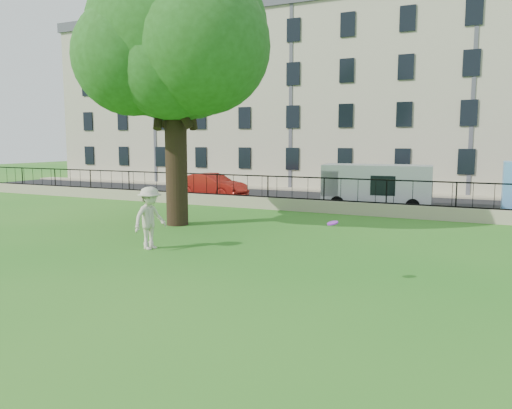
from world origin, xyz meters
The scene contains 11 objects.
ground centered at (0.00, 0.00, 0.00)m, with size 120.00×120.00×0.00m, color #21721B.
retaining_wall centered at (0.00, 12.00, 0.30)m, with size 50.00×0.40×0.60m, color tan.
iron_railing centered at (0.00, 12.00, 1.15)m, with size 50.00×0.05×1.13m.
street centered at (0.00, 16.70, 0.01)m, with size 60.00×9.00×0.01m, color black.
sidewalk centered at (0.00, 21.90, 0.06)m, with size 60.00×1.40×0.12m, color tan.
building_row centered at (0.00, 27.57, 6.92)m, with size 56.40×10.40×13.80m.
tree centered at (-4.55, 6.01, 7.60)m, with size 8.74×7.00×11.23m.
man centered at (-2.50, 1.63, 1.01)m, with size 1.31×0.75×2.03m, color beige.
frisbee centered at (4.00, 0.27, 1.52)m, with size 0.27×0.27×0.03m, color purple.
red_sedan centered at (-8.23, 15.18, 0.75)m, with size 1.58×4.53×1.49m, color #B11D15.
white_van centered at (2.00, 14.53, 1.14)m, with size 5.41×2.11×2.27m, color silver.
Camera 1 is at (7.46, -11.22, 3.49)m, focal length 35.00 mm.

